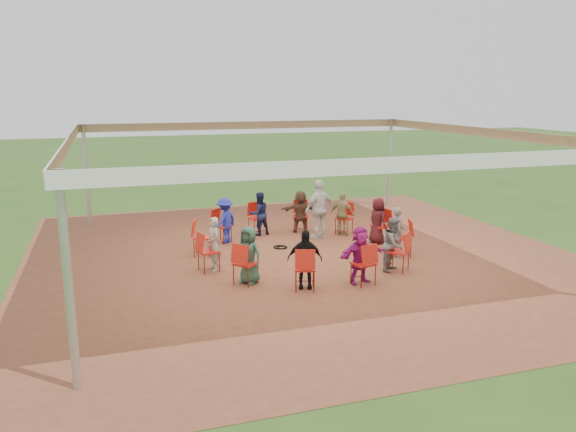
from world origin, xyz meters
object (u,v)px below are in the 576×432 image
object	(u,v)px
chair_9	(305,269)
person_seated_2	(342,214)
person_seated_1	(378,221)
person_seated_8	(305,259)
chair_7	(209,252)
person_seated_4	(259,214)
chair_10	(363,264)
cable_coil	(281,247)
chair_4	(257,219)
chair_6	(202,238)
person_seated_6	(213,244)
person_seated_9	(360,255)
laptop	(391,233)
person_seated_0	(398,231)
person_seated_3	(301,211)
chair_8	(246,264)
person_seated_10	(394,244)
chair_0	(402,238)
chair_3	(300,216)
person_seated_7	(249,255)
standing_person	(319,209)
chair_1	(381,226)
chair_11	(398,252)
chair_5	(222,226)

from	to	relation	value
chair_9	person_seated_2	xyz separation A→B (m)	(2.50, 3.86, 0.16)
person_seated_1	person_seated_8	size ratio (longest dim) A/B	1.00
chair_7	person_seated_4	distance (m)	3.37
chair_7	chair_10	world-z (taller)	same
chair_9	person_seated_4	bearing A→B (deg)	104.61
person_seated_4	chair_9	bearing A→B (deg)	74.61
chair_9	cable_coil	size ratio (longest dim) A/B	2.11
chair_9	chair_4	bearing A→B (deg)	105.00
chair_6	person_seated_6	distance (m)	1.25
person_seated_9	laptop	xyz separation A→B (m)	(1.58, 1.59, -0.03)
person_seated_2	person_seated_0	bearing A→B (deg)	150.00
person_seated_6	person_seated_8	bearing A→B (deg)	30.00
person_seated_9	cable_coil	size ratio (longest dim) A/B	2.84
person_seated_3	laptop	xyz separation A→B (m)	(1.33, -2.88, -0.03)
person_seated_4	person_seated_9	distance (m)	4.64
chair_8	person_seated_8	xyz separation A→B (m)	(1.09, -0.58, 0.16)
chair_9	person_seated_2	distance (m)	4.60
person_seated_10	laptop	distance (m)	1.17
chair_8	chair_10	size ratio (longest dim) A/B	1.00
chair_10	person_seated_0	size ratio (longest dim) A/B	0.74
chair_0	chair_3	distance (m)	3.45
chair_4	person_seated_4	xyz separation A→B (m)	(0.02, -0.12, 0.16)
chair_3	chair_4	world-z (taller)	same
person_seated_4	person_seated_7	distance (m)	4.02
chair_9	person_seated_10	distance (m)	2.39
chair_3	person_seated_0	world-z (taller)	person_seated_0
person_seated_6	standing_person	size ratio (longest dim) A/B	0.75
chair_1	person_seated_6	bearing A→B (deg)	90.00
chair_3	chair_11	xyz separation A→B (m)	(0.86, -4.14, 0.00)
chair_4	person_seated_3	bearing A→B (deg)	159.63
person_seated_3	person_seated_7	size ratio (longest dim) A/B	1.00
chair_0	chair_9	bearing A→B (deg)	135.00
person_seated_0	person_seated_10	distance (m)	1.20
person_seated_0	person_seated_1	bearing A→B (deg)	15.00
person_seated_6	person_seated_10	xyz separation A→B (m)	(3.82, -1.26, 0.00)
chair_9	chair_11	bearing A→B (deg)	30.00
chair_6	person_seated_4	xyz separation A→B (m)	(1.85, 1.51, 0.16)
person_seated_2	cable_coil	world-z (taller)	person_seated_2
chair_8	person_seated_2	xyz separation A→B (m)	(3.55, 3.17, 0.16)
chair_9	chair_11	xyz separation A→B (m)	(2.39, 0.50, 0.00)
person_seated_3	cable_coil	world-z (taller)	person_seated_3
person_seated_7	laptop	size ratio (longest dim) A/B	2.97
chair_6	chair_10	world-z (taller)	same
chair_4	chair_5	world-z (taller)	same
chair_6	person_seated_1	world-z (taller)	person_seated_1
chair_7	person_seated_7	distance (m)	1.25
standing_person	laptop	bearing A→B (deg)	98.49
chair_6	chair_11	world-z (taller)	same
chair_7	chair_0	bearing A→B (deg)	75.00
person_seated_9	person_seated_10	distance (m)	1.20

